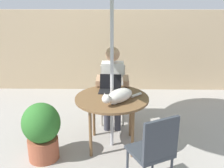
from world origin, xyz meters
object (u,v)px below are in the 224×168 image
object	(u,v)px
chair_occupied	(113,89)
potted_plant_near_fence	(42,130)
chair_empty	(155,148)
cat	(118,96)
laptop	(110,86)
patio_table	(112,102)
person_seated	(113,82)

from	to	relation	value
chair_occupied	potted_plant_near_fence	xyz separation A→B (m)	(-0.87, -1.14, -0.12)
chair_empty	cat	bearing A→B (deg)	116.72
laptop	potted_plant_near_fence	world-z (taller)	laptop
patio_table	person_seated	size ratio (longest dim) A/B	0.78
patio_table	chair_occupied	size ratio (longest dim) A/B	1.08
chair_empty	chair_occupied	bearing A→B (deg)	104.69
chair_occupied	chair_empty	world-z (taller)	same
laptop	cat	world-z (taller)	laptop
potted_plant_near_fence	patio_table	bearing A→B (deg)	20.22
patio_table	laptop	size ratio (longest dim) A/B	3.06
chair_occupied	laptop	size ratio (longest dim) A/B	2.83
person_seated	chair_occupied	bearing A→B (deg)	90.00
laptop	cat	xyz separation A→B (m)	(0.11, -0.42, 0.02)
person_seated	cat	size ratio (longest dim) A/B	2.41
patio_table	chair_occupied	world-z (taller)	chair_occupied
cat	laptop	bearing A→B (deg)	104.62
patio_table	cat	xyz separation A→B (m)	(0.08, -0.17, 0.15)
patio_table	cat	distance (m)	0.24
cat	person_seated	bearing A→B (deg)	95.70
person_seated	potted_plant_near_fence	xyz separation A→B (m)	(-0.87, -0.98, -0.29)
chair_occupied	cat	xyz separation A→B (m)	(0.08, -0.99, 0.27)
chair_occupied	laptop	distance (m)	0.62
chair_occupied	potted_plant_near_fence	size ratio (longest dim) A/B	1.19
laptop	cat	size ratio (longest dim) A/B	0.62
laptop	potted_plant_near_fence	distance (m)	1.09
chair_occupied	person_seated	bearing A→B (deg)	-90.00
chair_occupied	person_seated	world-z (taller)	person_seated
chair_empty	laptop	world-z (taller)	laptop
chair_occupied	cat	size ratio (longest dim) A/B	1.75
chair_empty	laptop	xyz separation A→B (m)	(-0.48, 1.15, 0.25)
person_seated	laptop	xyz separation A→B (m)	(-0.03, -0.41, 0.08)
patio_table	potted_plant_near_fence	world-z (taller)	potted_plant_near_fence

